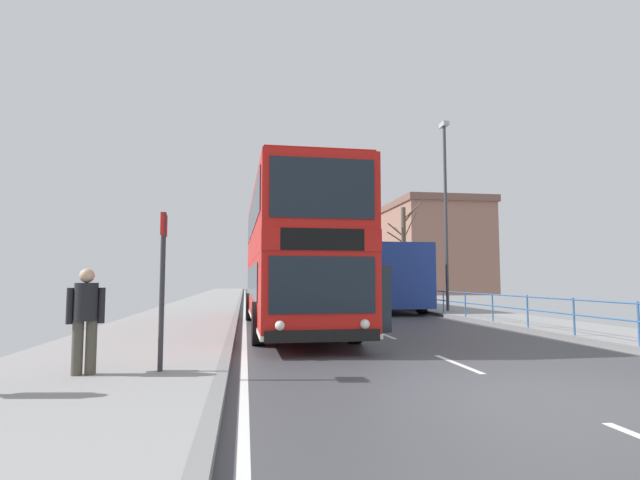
% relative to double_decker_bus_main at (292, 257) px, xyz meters
% --- Properties ---
extents(ground, '(15.80, 140.00, 0.20)m').
position_rel_double_decker_bus_main_xyz_m(ground, '(1.78, -9.17, -2.24)').
color(ground, '#434348').
extents(double_decker_bus_main, '(3.35, 11.42, 4.35)m').
position_rel_double_decker_bus_main_xyz_m(double_decker_bus_main, '(0.00, 0.00, 0.00)').
color(double_decker_bus_main, red).
rests_on(double_decker_bus_main, ground).
extents(background_bus_far_lane, '(2.79, 10.16, 3.15)m').
position_rel_double_decker_bus_main_xyz_m(background_bus_far_lane, '(5.46, 9.36, -0.56)').
color(background_bus_far_lane, navy).
rests_on(background_bus_far_lane, ground).
extents(pedestrian_railing_far_kerb, '(0.05, 27.20, 0.96)m').
position_rel_double_decker_bus_main_xyz_m(pedestrian_railing_far_kerb, '(6.95, 5.58, -1.49)').
color(pedestrian_railing_far_kerb, '#386BA8').
rests_on(pedestrian_railing_far_kerb, ground).
extents(pedestrian_with_backpack, '(0.55, 0.58, 1.61)m').
position_rel_double_decker_bus_main_xyz_m(pedestrian_with_backpack, '(-3.87, -7.34, -1.21)').
color(pedestrian_with_backpack, '#4C473D').
rests_on(pedestrian_with_backpack, ground).
extents(bus_stop_sign_near, '(0.08, 0.44, 2.52)m').
position_rel_double_decker_bus_main_xyz_m(bus_stop_sign_near, '(-2.76, -7.25, -0.58)').
color(bus_stop_sign_near, '#2D2D33').
rests_on(bus_stop_sign_near, ground).
extents(street_lamp_far_side, '(0.28, 0.60, 8.81)m').
position_rel_double_decker_bus_main_xyz_m(street_lamp_far_side, '(7.74, 5.90, 2.89)').
color(street_lamp_far_side, '#38383D').
rests_on(street_lamp_far_side, ground).
extents(bare_tree_far_00, '(2.90, 1.96, 7.18)m').
position_rel_double_decker_bus_main_xyz_m(bare_tree_far_00, '(7.92, 27.68, 1.45)').
color(bare_tree_far_00, '#4C3D2D').
rests_on(bare_tree_far_00, ground).
extents(bare_tree_far_01, '(2.09, 2.58, 6.49)m').
position_rel_double_decker_bus_main_xyz_m(bare_tree_far_01, '(8.95, 15.63, 1.20)').
color(bare_tree_far_01, brown).
rests_on(bare_tree_far_01, ground).
extents(bare_tree_far_02, '(2.37, 2.20, 6.99)m').
position_rel_double_decker_bus_main_xyz_m(bare_tree_far_02, '(8.02, 20.84, 1.21)').
color(bare_tree_far_02, brown).
rests_on(bare_tree_far_02, ground).
extents(background_building_00, '(9.45, 12.72, 10.03)m').
position_rel_double_decker_bus_main_xyz_m(background_building_00, '(18.98, 35.66, 2.76)').
color(background_building_00, '#936656').
rests_on(background_building_00, ground).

